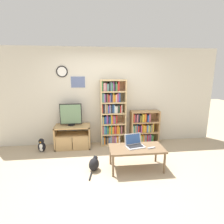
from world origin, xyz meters
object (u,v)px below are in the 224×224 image
tv_stand (73,137)px  laptop (134,143)px  bookshelf_short (143,128)px  television (71,115)px  penguin_figurine (42,146)px  coffee_table (136,150)px  remote_near_laptop (151,148)px  bookshelf_tall (112,114)px  cat (94,164)px

tv_stand → laptop: 1.80m
tv_stand → bookshelf_short: bearing=4.0°
tv_stand → television: size_ratio=1.59×
tv_stand → penguin_figurine: 0.80m
television → coffee_table: (1.43, -1.25, -0.47)m
bookshelf_short → remote_near_laptop: bearing=-99.5°
bookshelf_tall → penguin_figurine: size_ratio=5.11×
remote_near_laptop → penguin_figurine: 2.71m
cat → tv_stand: bearing=145.5°
television → bookshelf_short: bearing=2.7°
coffee_table → cat: coffee_table is taller
remote_near_laptop → cat: remote_near_laptop is taller
bookshelf_tall → coffee_table: 1.45m
tv_stand → remote_near_laptop: (1.69, -1.28, 0.17)m
penguin_figurine → television: bearing=16.5°
laptop → cat: size_ratio=0.81×
tv_stand → bookshelf_short: size_ratio=0.98×
television → tv_stand: bearing=-57.3°
remote_near_laptop → bookshelf_tall: bearing=-169.7°
laptop → penguin_figurine: size_ratio=1.19×
television → cat: television is taller
penguin_figurine → tv_stand: bearing=13.0°
tv_stand → penguin_figurine: size_ratio=2.61×
television → coffee_table: bearing=-41.2°
bookshelf_tall → laptop: (0.32, -1.27, -0.34)m
coffee_table → cat: 0.91m
laptop → penguin_figurine: 2.37m
tv_stand → bookshelf_short: (1.93, 0.13, 0.14)m
tv_stand → cat: 1.31m
cat → bookshelf_short: bearing=74.2°
remote_near_laptop → laptop: bearing=-128.2°
laptop → cat: laptop is taller
bookshelf_short → coffee_table: size_ratio=0.84×
cat → remote_near_laptop: bearing=25.8°
coffee_table → remote_near_laptop: remote_near_laptop is taller
television → penguin_figurine: television is taller
laptop → remote_near_laptop: (0.32, -0.14, -0.05)m
bookshelf_short → laptop: bearing=-113.6°
bookshelf_short → cat: 1.94m
tv_stand → penguin_figurine: bearing=-167.0°
tv_stand → laptop: laptop is taller
bookshelf_tall → laptop: 1.35m
bookshelf_short → penguin_figurine: bookshelf_short is taller
bookshelf_tall → television: bearing=-175.6°
television → cat: 1.54m
bookshelf_tall → remote_near_laptop: bearing=-65.5°
laptop → cat: bearing=169.8°
bookshelf_tall → cat: 1.58m
television → laptop: (1.40, -1.18, -0.36)m
coffee_table → bookshelf_tall: bearing=104.8°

